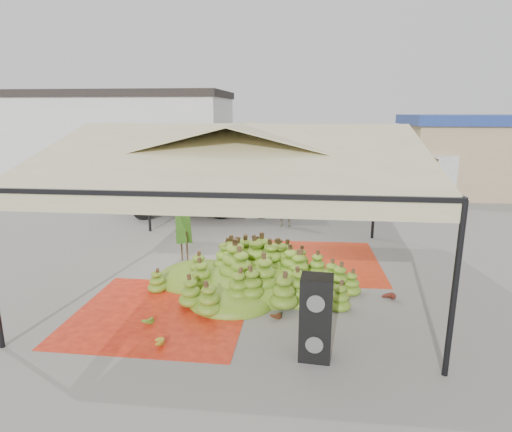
# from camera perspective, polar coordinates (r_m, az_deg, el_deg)

# --- Properties ---
(ground) EXTENTS (90.00, 90.00, 0.00)m
(ground) POSITION_cam_1_polar(r_m,az_deg,el_deg) (11.59, -1.81, -8.01)
(ground) COLOR slate
(ground) RESTS_ON ground
(canopy_tent) EXTENTS (8.10, 8.10, 4.00)m
(canopy_tent) POSITION_cam_1_polar(r_m,az_deg,el_deg) (10.81, -1.94, 8.45)
(canopy_tent) COLOR black
(canopy_tent) RESTS_ON ground
(building_white) EXTENTS (14.30, 6.30, 5.40)m
(building_white) POSITION_cam_1_polar(r_m,az_deg,el_deg) (27.26, -19.06, 9.77)
(building_white) COLOR silver
(building_white) RESTS_ON ground
(building_tan) EXTENTS (6.30, 5.30, 4.10)m
(building_tan) POSITION_cam_1_polar(r_m,az_deg,el_deg) (25.22, 26.09, 7.39)
(building_tan) COLOR tan
(building_tan) RESTS_ON ground
(tarp_left) EXTENTS (3.76, 3.59, 0.01)m
(tarp_left) POSITION_cam_1_polar(r_m,az_deg,el_deg) (9.86, -12.55, -12.45)
(tarp_left) COLOR red
(tarp_left) RESTS_ON ground
(tarp_right) EXTENTS (3.72, 3.90, 0.01)m
(tarp_right) POSITION_cam_1_polar(r_m,az_deg,el_deg) (12.81, 7.98, -5.94)
(tarp_right) COLOR red
(tarp_right) RESTS_ON ground
(banana_heap) EXTENTS (6.51, 6.06, 1.11)m
(banana_heap) POSITION_cam_1_polar(r_m,az_deg,el_deg) (10.74, -0.36, -6.64)
(banana_heap) COLOR #427217
(banana_heap) RESTS_ON ground
(hand_yellow_a) EXTENTS (0.47, 0.40, 0.20)m
(hand_yellow_a) POSITION_cam_1_polar(r_m,az_deg,el_deg) (10.51, 11.49, -10.10)
(hand_yellow_a) COLOR gold
(hand_yellow_a) RESTS_ON ground
(hand_yellow_b) EXTENTS (0.57, 0.53, 0.21)m
(hand_yellow_b) POSITION_cam_1_polar(r_m,az_deg,el_deg) (8.60, -13.39, -15.89)
(hand_yellow_b) COLOR gold
(hand_yellow_b) RESTS_ON ground
(hand_red_a) EXTENTS (0.55, 0.53, 0.20)m
(hand_red_a) POSITION_cam_1_polar(r_m,az_deg,el_deg) (9.41, 2.39, -12.80)
(hand_red_a) COLOR #502712
(hand_red_a) RESTS_ON ground
(hand_red_b) EXTENTS (0.63, 0.62, 0.22)m
(hand_red_b) POSITION_cam_1_polar(r_m,az_deg,el_deg) (10.61, 17.14, -10.16)
(hand_red_b) COLOR #521712
(hand_red_b) RESTS_ON ground
(hand_green) EXTENTS (0.52, 0.46, 0.20)m
(hand_green) POSITION_cam_1_polar(r_m,az_deg,el_deg) (9.48, -14.47, -13.05)
(hand_green) COLOR #417C19
(hand_green) RESTS_ON ground
(hanging_bunches) EXTENTS (4.74, 0.24, 0.20)m
(hanging_bunches) POSITION_cam_1_polar(r_m,az_deg,el_deg) (11.69, 5.12, 5.46)
(hanging_bunches) COLOR #447819
(hanging_bunches) RESTS_ON ground
(speaker_stack) EXTENTS (0.60, 0.53, 1.55)m
(speaker_stack) POSITION_cam_1_polar(r_m,az_deg,el_deg) (7.81, 7.99, -13.30)
(speaker_stack) COLOR black
(speaker_stack) RESTS_ON ground
(banana_leaves) EXTENTS (0.96, 1.36, 3.70)m
(banana_leaves) POSITION_cam_1_polar(r_m,az_deg,el_deg) (12.98, -9.72, -5.76)
(banana_leaves) COLOR #37711E
(banana_leaves) RESTS_ON ground
(vendor) EXTENTS (0.67, 0.47, 1.77)m
(vendor) POSITION_cam_1_polar(r_m,az_deg,el_deg) (16.26, 3.90, 1.66)
(vendor) COLOR gray
(vendor) RESTS_ON ground
(truck_left) EXTENTS (6.86, 3.23, 2.26)m
(truck_left) POSITION_cam_1_polar(r_m,az_deg,el_deg) (18.34, -5.49, 4.65)
(truck_left) COLOR #53301B
(truck_left) RESTS_ON ground
(truck_right) EXTENTS (6.84, 4.74, 2.24)m
(truck_right) POSITION_cam_1_polar(r_m,az_deg,el_deg) (21.71, 18.34, 5.40)
(truck_right) COLOR #452617
(truck_right) RESTS_ON ground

